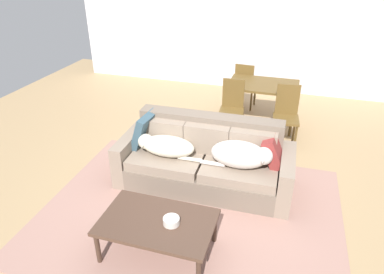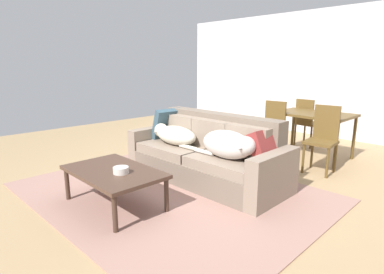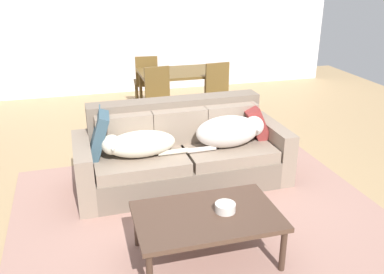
{
  "view_description": "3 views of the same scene",
  "coord_description": "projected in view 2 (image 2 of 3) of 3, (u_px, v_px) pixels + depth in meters",
  "views": [
    {
      "loc": [
        1.0,
        -3.73,
        2.82
      ],
      "look_at": [
        -0.15,
        0.03,
        0.71
      ],
      "focal_mm": 32.72,
      "sensor_mm": 36.0,
      "label": 1
    },
    {
      "loc": [
        2.85,
        -2.95,
        1.55
      ],
      "look_at": [
        -0.18,
        0.0,
        0.58
      ],
      "focal_mm": 29.78,
      "sensor_mm": 36.0,
      "label": 2
    },
    {
      "loc": [
        -0.99,
        -3.93,
        2.22
      ],
      "look_at": [
        0.1,
        0.0,
        0.56
      ],
      "focal_mm": 38.87,
      "sensor_mm": 36.0,
      "label": 3
    }
  ],
  "objects": [
    {
      "name": "bowl_on_coffee_table",
      "position": [
        121.0,
        170.0,
        3.37
      ],
      "size": [
        0.17,
        0.17,
        0.07
      ],
      "primitive_type": "cylinder",
      "color": "silver",
      "rests_on": "coffee_table"
    },
    {
      "name": "dining_table",
      "position": [
        314.0,
        118.0,
        5.33
      ],
      "size": [
        1.2,
        0.82,
        0.76
      ],
      "color": "brown",
      "rests_on": "ground"
    },
    {
      "name": "dining_chair_far_left",
      "position": [
        307.0,
        120.0,
        6.08
      ],
      "size": [
        0.43,
        0.43,
        0.91
      ],
      "rotation": [
        0.0,
        0.0,
        3.06
      ],
      "color": "brown",
      "rests_on": "ground"
    },
    {
      "name": "ground_plane",
      "position": [
        201.0,
        181.0,
        4.34
      ],
      "size": [
        10.0,
        10.0,
        0.0
      ],
      "primitive_type": "plane",
      "color": "tan"
    },
    {
      "name": "dining_chair_near_left",
      "position": [
        272.0,
        128.0,
        5.26
      ],
      "size": [
        0.44,
        0.44,
        0.96
      ],
      "rotation": [
        0.0,
        0.0,
        0.09
      ],
      "color": "brown",
      "rests_on": "ground"
    },
    {
      "name": "dog_on_right_cushion",
      "position": [
        229.0,
        145.0,
        3.81
      ],
      "size": [
        0.87,
        0.38,
        0.34
      ],
      "rotation": [
        0.0,
        0.0,
        0.02
      ],
      "color": "silver",
      "rests_on": "couch"
    },
    {
      "name": "throw_pillow_by_left_arm",
      "position": [
        168.0,
        124.0,
        4.89
      ],
      "size": [
        0.27,
        0.49,
        0.48
      ],
      "primitive_type": "cube",
      "rotation": [
        0.0,
        0.31,
        -0.07
      ],
      "color": "#35505E",
      "rests_on": "couch"
    },
    {
      "name": "back_partition",
      "position": [
        333.0,
        74.0,
        6.76
      ],
      "size": [
        8.0,
        0.12,
        2.7
      ],
      "primitive_type": "cube",
      "color": "silver",
      "rests_on": "ground"
    },
    {
      "name": "dining_chair_near_right",
      "position": [
        323.0,
        136.0,
        4.62
      ],
      "size": [
        0.43,
        0.43,
        0.97
      ],
      "rotation": [
        0.0,
        0.0,
        0.09
      ],
      "color": "brown",
      "rests_on": "ground"
    },
    {
      "name": "couch",
      "position": [
        207.0,
        155.0,
        4.33
      ],
      "size": [
        2.29,
        0.93,
        0.89
      ],
      "rotation": [
        0.0,
        0.0,
        0.02
      ],
      "color": "#716254",
      "rests_on": "ground"
    },
    {
      "name": "throw_pillow_by_right_arm",
      "position": [
        266.0,
        147.0,
        3.71
      ],
      "size": [
        0.31,
        0.4,
        0.41
      ],
      "primitive_type": "cube",
      "rotation": [
        0.0,
        -0.42,
        -0.05
      ],
      "color": "maroon",
      "rests_on": "couch"
    },
    {
      "name": "dog_on_left_cushion",
      "position": [
        174.0,
        135.0,
        4.52
      ],
      "size": [
        0.88,
        0.36,
        0.27
      ],
      "rotation": [
        0.0,
        0.0,
        0.02
      ],
      "color": "beige",
      "rests_on": "couch"
    },
    {
      "name": "area_rug",
      "position": [
        170.0,
        192.0,
        3.95
      ],
      "size": [
        3.6,
        2.84,
        0.01
      ],
      "primitive_type": "cube",
      "rotation": [
        0.0,
        0.0,
        0.02
      ],
      "color": "#A3786A",
      "rests_on": "ground"
    },
    {
      "name": "coffee_table",
      "position": [
        114.0,
        174.0,
        3.49
      ],
      "size": [
        1.15,
        0.72,
        0.42
      ],
      "color": "#4D3528",
      "rests_on": "ground"
    }
  ]
}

